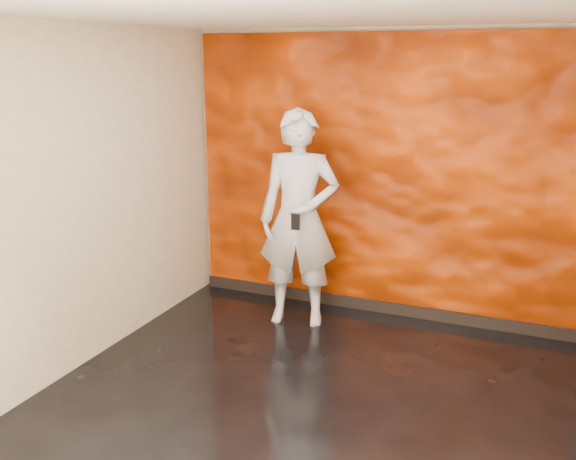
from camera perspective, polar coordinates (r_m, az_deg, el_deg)
The scene contains 5 objects.
room at distance 4.51m, azimuth 2.09°, elevation 0.62°, with size 4.02×4.02×2.81m.
feature_wall at distance 6.34m, azimuth 8.44°, elevation 4.57°, with size 3.90×0.06×2.75m, color #E74400.
baseboard at distance 6.67m, azimuth 7.91°, elevation -6.69°, with size 3.90×0.04×0.12m, color black.
man at distance 6.10m, azimuth 0.99°, elevation 1.01°, with size 0.76×0.50×2.07m, color #AAB0B9.
phone at distance 5.79m, azimuth 0.67°, elevation 0.73°, with size 0.08×0.02×0.15m, color black.
Camera 1 is at (1.55, -4.08, 2.54)m, focal length 40.00 mm.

